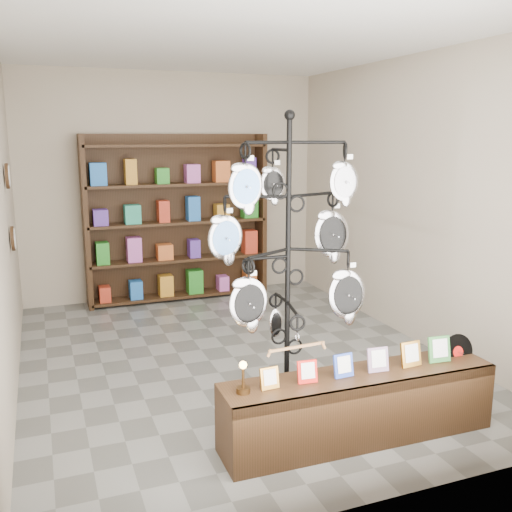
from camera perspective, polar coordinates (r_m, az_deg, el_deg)
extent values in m
plane|color=slate|center=(5.80, -2.28, -10.06)|extent=(5.00, 5.00, 0.00)
plane|color=#ABA08A|center=(7.82, -8.29, 6.87)|extent=(4.00, 0.00, 4.00)
plane|color=#ABA08A|center=(3.19, 12.06, -0.50)|extent=(4.00, 0.00, 4.00)
plane|color=#ABA08A|center=(5.16, -24.02, 3.41)|extent=(0.00, 5.00, 5.00)
plane|color=#ABA08A|center=(6.34, 15.06, 5.44)|extent=(0.00, 5.00, 5.00)
plane|color=white|center=(5.45, -2.56, 20.66)|extent=(5.00, 5.00, 0.00)
cylinder|color=black|center=(4.62, 3.02, -15.93)|extent=(0.49, 0.49, 0.03)
cylinder|color=black|center=(4.21, 3.19, -2.20)|extent=(0.04, 0.04, 2.29)
sphere|color=black|center=(4.08, 3.38, 13.89)|extent=(0.08, 0.08, 0.08)
ellipsoid|color=silver|center=(4.54, 1.97, -6.72)|extent=(0.12, 0.04, 0.24)
cube|color=#AF7649|center=(4.03, 4.12, -9.05)|extent=(0.44, 0.04, 0.04)
cube|color=black|center=(4.33, 10.27, -14.58)|extent=(2.06, 0.45, 0.50)
cube|color=gold|center=(3.91, 1.35, -12.11)|extent=(0.13, 0.05, 0.15)
cube|color=red|center=(4.01, 5.15, -11.45)|extent=(0.14, 0.05, 0.16)
cube|color=#263FA5|center=(4.13, 8.73, -10.78)|extent=(0.15, 0.05, 0.17)
cube|color=#E54C33|center=(4.26, 12.09, -10.10)|extent=(0.16, 0.06, 0.18)
cube|color=gold|center=(4.41, 15.22, -9.44)|extent=(0.17, 0.06, 0.19)
cube|color=#337233|center=(4.55, 17.85, -8.86)|extent=(0.18, 0.06, 0.20)
cylinder|color=black|center=(4.74, 19.53, -9.03)|extent=(0.28, 0.07, 0.27)
cylinder|color=red|center=(4.73, 19.55, -9.04)|extent=(0.09, 0.03, 0.09)
cylinder|color=#422A13|center=(3.88, -1.29, -13.26)|extent=(0.09, 0.09, 0.04)
cylinder|color=#422A13|center=(3.84, -1.30, -12.12)|extent=(0.02, 0.02, 0.13)
sphere|color=#FFBF59|center=(3.80, -1.30, -10.84)|extent=(0.05, 0.05, 0.05)
cube|color=black|center=(7.81, -8.11, 3.91)|extent=(2.40, 0.04, 2.20)
cube|color=black|center=(7.48, -16.68, 3.18)|extent=(0.06, 0.36, 2.20)
cube|color=black|center=(8.00, 0.44, 4.22)|extent=(0.06, 0.36, 2.20)
cube|color=black|center=(7.87, -7.62, -3.83)|extent=(2.36, 0.36, 0.04)
cube|color=black|center=(7.75, -7.72, -0.27)|extent=(2.36, 0.36, 0.03)
cube|color=black|center=(7.66, -7.83, 3.39)|extent=(2.36, 0.36, 0.04)
cube|color=black|center=(7.60, -7.93, 7.12)|extent=(2.36, 0.36, 0.04)
cube|color=black|center=(7.58, -8.04, 10.88)|extent=(2.36, 0.36, 0.04)
cylinder|color=black|center=(5.92, -23.62, 7.34)|extent=(0.03, 0.24, 0.24)
cylinder|color=black|center=(5.99, -23.14, 1.62)|extent=(0.03, 0.24, 0.24)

